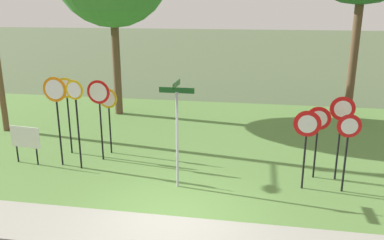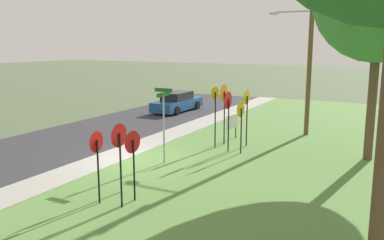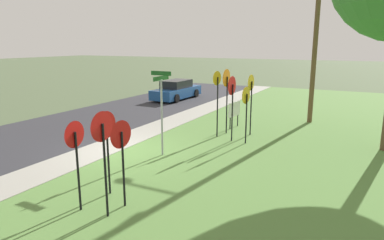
% 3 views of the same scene
% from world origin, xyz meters
% --- Properties ---
extents(ground_plane, '(160.00, 160.00, 0.00)m').
position_xyz_m(ground_plane, '(0.00, 0.00, 0.00)').
color(ground_plane, '#4C5B3D').
extents(road_asphalt, '(44.00, 6.40, 0.01)m').
position_xyz_m(road_asphalt, '(0.00, -4.80, 0.01)').
color(road_asphalt, '#2D2D33').
rests_on(road_asphalt, ground_plane).
extents(sidewalk_strip, '(44.00, 1.60, 0.06)m').
position_xyz_m(sidewalk_strip, '(0.00, -0.80, 0.03)').
color(sidewalk_strip, '#99968C').
rests_on(sidewalk_strip, ground_plane).
extents(grass_median, '(44.00, 12.00, 0.04)m').
position_xyz_m(grass_median, '(0.00, 6.00, 0.02)').
color(grass_median, '#567F3D').
rests_on(grass_median, ground_plane).
extents(stop_sign_near_left, '(0.77, 0.10, 2.69)m').
position_xyz_m(stop_sign_near_left, '(-3.10, 3.22, 2.01)').
color(stop_sign_near_left, black).
rests_on(stop_sign_near_left, grass_median).
extents(stop_sign_near_right, '(0.68, 0.12, 2.31)m').
position_xyz_m(stop_sign_near_right, '(-3.05, 3.84, 1.71)').
color(stop_sign_near_right, black).
rests_on(stop_sign_near_right, grass_median).
extents(stop_sign_far_left, '(0.69, 0.10, 2.67)m').
position_xyz_m(stop_sign_far_left, '(-4.41, 3.60, 1.97)').
color(stop_sign_far_left, black).
rests_on(stop_sign_far_left, grass_median).
extents(stop_sign_far_center, '(0.60, 0.13, 2.84)m').
position_xyz_m(stop_sign_far_center, '(-3.49, 2.40, 2.04)').
color(stop_sign_far_center, black).
rests_on(stop_sign_far_center, grass_median).
extents(stop_sign_far_right, '(0.78, 0.10, 2.88)m').
position_xyz_m(stop_sign_far_right, '(-4.21, 2.54, 2.16)').
color(stop_sign_far_right, black).
rests_on(stop_sign_far_right, grass_median).
extents(yield_sign_near_left, '(0.64, 0.11, 2.22)m').
position_xyz_m(yield_sign_near_left, '(4.34, 2.12, 1.68)').
color(yield_sign_near_left, black).
rests_on(yield_sign_near_left, grass_median).
extents(yield_sign_near_right, '(0.69, 0.12, 2.19)m').
position_xyz_m(yield_sign_near_right, '(3.67, 2.94, 1.66)').
color(yield_sign_near_right, black).
rests_on(yield_sign_near_right, grass_median).
extents(yield_sign_far_left, '(0.70, 0.10, 2.52)m').
position_xyz_m(yield_sign_far_left, '(4.29, 2.92, 1.91)').
color(yield_sign_far_left, black).
rests_on(yield_sign_far_left, grass_median).
extents(yield_sign_far_right, '(0.73, 0.12, 2.27)m').
position_xyz_m(yield_sign_far_right, '(3.27, 2.12, 1.73)').
color(yield_sign_far_right, black).
rests_on(yield_sign_far_right, grass_median).
extents(street_name_post, '(0.96, 0.82, 3.04)m').
position_xyz_m(street_name_post, '(-0.21, 1.67, 1.84)').
color(street_name_post, '#9EA0A8').
rests_on(street_name_post, grass_median).
extents(utility_pole, '(2.10, 2.38, 8.87)m').
position_xyz_m(utility_pole, '(-8.26, 5.42, 4.83)').
color(utility_pole, brown).
rests_on(utility_pole, grass_median).
extents(notice_board, '(1.09, 0.18, 1.25)m').
position_xyz_m(notice_board, '(-5.39, 2.50, 0.87)').
color(notice_board, black).
rests_on(notice_board, grass_median).
extents(parked_hatchback_near, '(4.72, 1.96, 1.39)m').
position_xyz_m(parked_hatchback_near, '(-11.93, -4.42, 0.65)').
color(parked_hatchback_near, '#1E4C8C').
rests_on(parked_hatchback_near, road_asphalt).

